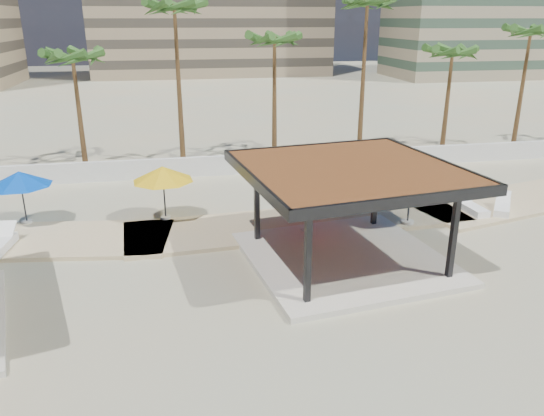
{
  "coord_description": "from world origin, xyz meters",
  "views": [
    {
      "loc": [
        -3.71,
        -15.32,
        9.11
      ],
      "look_at": [
        0.37,
        5.7,
        1.4
      ],
      "focal_mm": 35.0,
      "sensor_mm": 36.0,
      "label": 1
    }
  ],
  "objects_px": {
    "umbrella_a": "(20,179)",
    "lounger_b": "(471,208)",
    "lounger_a": "(1,244)",
    "umbrella_c": "(308,178)",
    "lounger_d": "(502,208)",
    "pavilion_central": "(348,206)"
  },
  "relations": [
    {
      "from": "umbrella_a",
      "to": "lounger_b",
      "type": "height_order",
      "value": "umbrella_a"
    },
    {
      "from": "lounger_a",
      "to": "lounger_b",
      "type": "height_order",
      "value": "lounger_a"
    },
    {
      "from": "umbrella_c",
      "to": "lounger_a",
      "type": "distance_m",
      "value": 13.01
    },
    {
      "from": "lounger_a",
      "to": "lounger_b",
      "type": "relative_size",
      "value": 1.06
    },
    {
      "from": "lounger_d",
      "to": "umbrella_a",
      "type": "bearing_deg",
      "value": 118.29
    },
    {
      "from": "umbrella_a",
      "to": "lounger_d",
      "type": "bearing_deg",
      "value": -7.07
    },
    {
      "from": "umbrella_c",
      "to": "lounger_b",
      "type": "distance_m",
      "value": 8.86
    },
    {
      "from": "umbrella_a",
      "to": "lounger_a",
      "type": "height_order",
      "value": "umbrella_a"
    },
    {
      "from": "lounger_a",
      "to": "lounger_b",
      "type": "xyz_separation_m",
      "value": [
        21.33,
        0.36,
        -0.01
      ]
    },
    {
      "from": "lounger_a",
      "to": "pavilion_central",
      "type": "bearing_deg",
      "value": -97.61
    },
    {
      "from": "umbrella_c",
      "to": "umbrella_a",
      "type": "bearing_deg",
      "value": 164.72
    },
    {
      "from": "lounger_b",
      "to": "lounger_d",
      "type": "distance_m",
      "value": 1.5
    },
    {
      "from": "pavilion_central",
      "to": "umbrella_a",
      "type": "relative_size",
      "value": 2.44
    },
    {
      "from": "lounger_a",
      "to": "lounger_b",
      "type": "bearing_deg",
      "value": -82.37
    },
    {
      "from": "lounger_b",
      "to": "lounger_d",
      "type": "height_order",
      "value": "same"
    },
    {
      "from": "umbrella_c",
      "to": "lounger_a",
      "type": "height_order",
      "value": "umbrella_c"
    },
    {
      "from": "lounger_b",
      "to": "lounger_d",
      "type": "relative_size",
      "value": 1.02
    },
    {
      "from": "umbrella_c",
      "to": "lounger_d",
      "type": "bearing_deg",
      "value": 3.52
    },
    {
      "from": "umbrella_c",
      "to": "lounger_b",
      "type": "relative_size",
      "value": 1.98
    },
    {
      "from": "umbrella_a",
      "to": "umbrella_c",
      "type": "xyz_separation_m",
      "value": [
        12.45,
        -3.4,
        0.34
      ]
    },
    {
      "from": "lounger_a",
      "to": "lounger_d",
      "type": "bearing_deg",
      "value": -83.1
    },
    {
      "from": "lounger_a",
      "to": "lounger_d",
      "type": "xyz_separation_m",
      "value": [
        22.8,
        0.09,
        -0.01
      ]
    }
  ]
}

